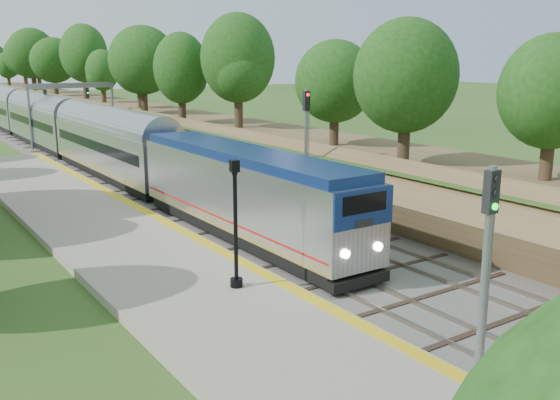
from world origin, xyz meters
TOP-DOWN VIEW (x-y plane):
  - trackbed at (2.00, 60.00)m, footprint 9.50×170.00m
  - platform at (-5.20, 16.00)m, footprint 6.40×68.00m
  - yellow_stripe at (-2.35, 16.00)m, footprint 0.55×68.00m
  - embankment at (10.35, 60.00)m, footprint 10.64×170.00m
  - signal_gantry at (2.47, 54.99)m, footprint 8.40×0.38m
  - train at (0.00, 65.69)m, footprint 2.84×113.96m
  - lamppost_far at (-3.96, 12.17)m, footprint 0.47×0.47m
  - signal_platform at (-2.90, 2.12)m, footprint 0.35×0.27m
  - signal_farside at (6.20, 21.72)m, footprint 0.37×0.30m

SIDE VIEW (x-z plane):
  - trackbed at x=2.00m, z-range -0.07..0.21m
  - platform at x=-5.20m, z-range 0.00..0.38m
  - yellow_stripe at x=-2.35m, z-range 0.38..0.39m
  - embankment at x=10.35m, z-range -3.89..7.80m
  - train at x=0.00m, z-range 0.07..4.24m
  - lamppost_far at x=-3.96m, z-range 0.13..4.88m
  - signal_platform at x=-2.90m, z-range 1.06..6.95m
  - signal_farside at x=6.20m, z-range 0.87..7.67m
  - signal_gantry at x=2.47m, z-range 1.72..7.92m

